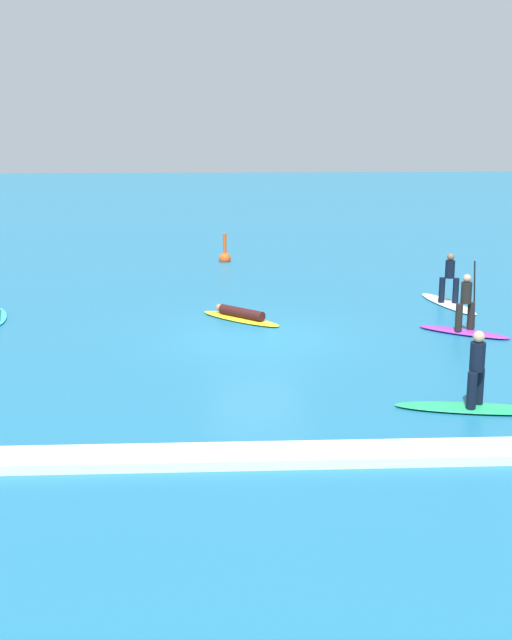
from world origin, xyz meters
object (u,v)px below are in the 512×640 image
at_px(surfer_on_green_board, 475,393).
at_px(marker_buoy, 225,257).
at_px(surfer_on_white_board, 449,293).
at_px(surfer_on_yellow_board, 240,316).
at_px(surfer_on_purple_board, 465,320).

height_order(surfer_on_green_board, marker_buoy, surfer_on_green_board).
xyz_separation_m(surfer_on_white_board, marker_buoy, (-6.98, 8.11, -0.18)).
height_order(surfer_on_green_board, surfer_on_yellow_board, surfer_on_green_board).
xyz_separation_m(surfer_on_purple_board, marker_buoy, (-6.48, 11.63, -0.20)).
bearing_deg(surfer_on_purple_board, surfer_on_white_board, 116.44).
bearing_deg(surfer_on_white_board, surfer_on_purple_board, -22.79).
height_order(surfer_on_yellow_board, surfer_on_purple_board, surfer_on_purple_board).
distance_m(surfer_on_green_board, surfer_on_white_board, 9.78).
bearing_deg(surfer_on_yellow_board, marker_buoy, -45.16).
bearing_deg(surfer_on_green_board, surfer_on_yellow_board, 130.34).
relative_size(surfer_on_yellow_board, surfer_on_purple_board, 1.04).
distance_m(surfer_on_green_board, surfer_on_purple_board, 6.24).
relative_size(surfer_on_purple_board, surfer_on_white_board, 0.75).
xyz_separation_m(surfer_on_purple_board, surfer_on_white_board, (0.50, 3.52, -0.03)).
bearing_deg(surfer_on_green_board, surfer_on_purple_board, 85.89).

